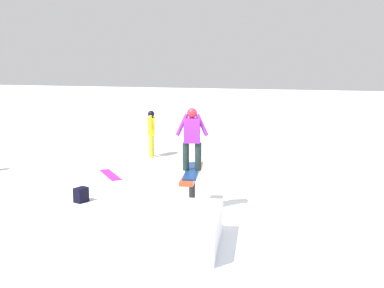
{
  "coord_description": "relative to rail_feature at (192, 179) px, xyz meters",
  "views": [
    {
      "loc": [
        -10.9,
        -2.07,
        3.68
      ],
      "look_at": [
        0.0,
        0.0,
        1.52
      ],
      "focal_mm": 50.0,
      "sensor_mm": 36.0,
      "label": 1
    }
  ],
  "objects": [
    {
      "name": "main_rider_on_rail",
      "position": [
        0.0,
        0.0,
        0.84
      ],
      "size": [
        1.56,
        0.71,
        1.37
      ],
      "rotation": [
        0.0,
        0.0,
        0.11
      ],
      "color": "navy",
      "rests_on": "rail_feature"
    },
    {
      "name": "loose_snowboard_white",
      "position": [
        5.43,
        -0.26,
        -0.74
      ],
      "size": [
        0.93,
        1.23,
        0.02
      ],
      "primitive_type": "cube",
      "rotation": [
        0.0,
        0.0,
        4.14
      ],
      "color": "white",
      "rests_on": "ground"
    },
    {
      "name": "bystander_yellow",
      "position": [
        5.32,
        2.33,
        0.09
      ],
      "size": [
        0.62,
        0.26,
        1.49
      ],
      "rotation": [
        0.0,
        0.0,
        3.31
      ],
      "color": "gold",
      "rests_on": "ground"
    },
    {
      "name": "snow_kicker_ramp",
      "position": [
        -1.94,
        -0.1,
        -0.42
      ],
      "size": [
        1.88,
        1.59,
        0.65
      ],
      "primitive_type": "cube",
      "rotation": [
        0.0,
        0.0,
        0.05
      ],
      "color": "white",
      "rests_on": "ground"
    },
    {
      "name": "backpack_on_snow",
      "position": [
        0.28,
        2.66,
        -0.58
      ],
      "size": [
        0.36,
        0.33,
        0.34
      ],
      "primitive_type": "cube",
      "rotation": [
        0.0,
        0.0,
        5.85
      ],
      "color": "black",
      "rests_on": "ground"
    },
    {
      "name": "loose_snowboard_magenta",
      "position": [
        2.78,
        2.84,
        -0.74
      ],
      "size": [
        1.21,
        0.97,
        0.02
      ],
      "primitive_type": "cube",
      "rotation": [
        0.0,
        0.0,
        0.61
      ],
      "color": "#C41DA0",
      "rests_on": "ground"
    },
    {
      "name": "rail_feature",
      "position": [
        0.0,
        0.0,
        0.0
      ],
      "size": [
        1.91,
        0.38,
        0.92
      ],
      "rotation": [
        0.0,
        0.0,
        0.05
      ],
      "color": "black",
      "rests_on": "ground"
    },
    {
      "name": "ground_plane",
      "position": [
        0.0,
        0.0,
        -0.75
      ],
      "size": [
        60.0,
        60.0,
        0.0
      ],
      "primitive_type": "plane",
      "color": "white"
    }
  ]
}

